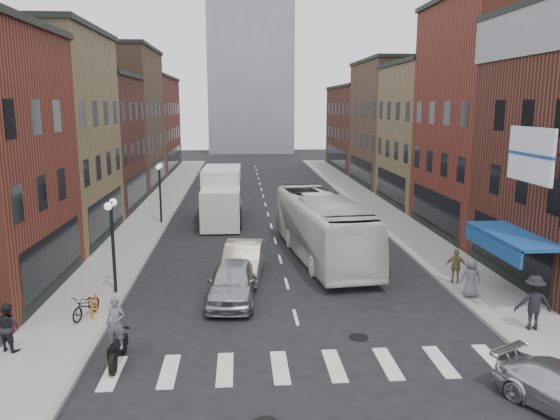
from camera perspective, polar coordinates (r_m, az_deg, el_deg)
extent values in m
plane|color=black|center=(20.35, 1.95, -12.19)|extent=(160.00, 160.00, 0.00)
cube|color=gray|center=(41.86, -13.03, -0.23)|extent=(3.00, 74.00, 0.15)
cube|color=gray|center=(42.69, 10.14, 0.10)|extent=(3.00, 74.00, 0.15)
cube|color=gray|center=(41.67, -10.99, -0.31)|extent=(0.20, 74.00, 0.16)
cube|color=gray|center=(42.36, 8.17, -0.03)|extent=(0.20, 74.00, 0.16)
cube|color=silver|center=(17.65, 3.04, -16.00)|extent=(12.00, 2.20, 0.01)
cube|color=black|center=(25.25, -22.55, -4.57)|extent=(0.08, 7.20, 2.20)
cube|color=olive|center=(35.12, -26.05, 6.60)|extent=(10.00, 10.00, 12.00)
cube|color=black|center=(34.16, -17.65, -0.35)|extent=(0.08, 8.00, 2.20)
cube|color=black|center=(35.31, -26.92, 16.58)|extent=(10.30, 10.20, 0.30)
cube|color=#4D261B|center=(44.62, -21.25, 6.37)|extent=(10.00, 10.00, 10.00)
cube|color=black|center=(43.80, -14.69, 2.20)|extent=(0.08, 8.00, 2.20)
cube|color=black|center=(44.57, -21.72, 12.98)|extent=(10.30, 10.20, 0.30)
cube|color=brown|center=(55.15, -18.05, 8.88)|extent=(10.00, 12.00, 13.00)
cube|color=black|center=(54.56, -12.65, 3.96)|extent=(0.08, 9.60, 2.20)
cube|color=black|center=(55.37, -18.48, 15.76)|extent=(10.30, 12.20, 0.30)
cube|color=maroon|center=(68.87, -15.26, 8.50)|extent=(10.00, 16.00, 11.00)
cube|color=black|center=(68.36, -10.98, 5.39)|extent=(0.08, 12.80, 2.20)
cube|color=black|center=(68.89, -15.51, 13.20)|extent=(10.30, 16.20, 0.30)
cube|color=black|center=(26.84, 22.69, -3.69)|extent=(0.08, 7.20, 2.20)
cube|color=maroon|center=(36.81, 23.63, 8.51)|extent=(10.00, 10.00, 14.00)
cube|color=black|center=(35.35, 15.80, 0.12)|extent=(0.08, 8.00, 2.20)
cube|color=olive|center=(45.95, 17.69, 7.34)|extent=(10.00, 10.00, 11.00)
cube|color=black|center=(44.74, 11.46, 2.52)|extent=(0.08, 8.00, 2.20)
cube|color=black|center=(46.00, 18.11, 14.37)|extent=(10.30, 10.20, 0.30)
cube|color=brown|center=(56.28, 13.54, 8.63)|extent=(10.00, 12.00, 12.00)
cube|color=black|center=(55.31, 8.40, 4.20)|extent=(0.08, 9.60, 2.20)
cube|color=black|center=(56.40, 13.83, 14.88)|extent=(10.30, 12.20, 0.30)
cube|color=#4D261B|center=(69.78, 10.00, 8.34)|extent=(10.00, 16.00, 10.00)
cube|color=black|center=(68.96, 5.87, 5.58)|extent=(0.08, 12.80, 2.20)
cube|color=black|center=(69.75, 10.14, 12.57)|extent=(10.30, 16.20, 0.30)
cube|color=navy|center=(24.45, 23.05, -2.44)|extent=(1.80, 5.00, 0.15)
cube|color=navy|center=(24.15, 21.20, -3.32)|extent=(0.10, 5.00, 0.70)
cylinder|color=black|center=(22.24, 26.30, 5.20)|extent=(1.40, 0.08, 0.08)
cube|color=silver|center=(21.90, 24.71, 5.26)|extent=(0.12, 3.00, 2.00)
cube|color=#9399A0|center=(98.10, -3.21, 20.93)|extent=(14.00, 14.00, 50.00)
cylinder|color=black|center=(23.98, -17.02, -4.01)|extent=(0.14, 0.14, 4.00)
cylinder|color=black|center=(23.56, -17.29, 0.69)|extent=(0.06, 0.90, 0.06)
sphere|color=white|center=(23.13, -17.53, 0.37)|extent=(0.32, 0.32, 0.32)
sphere|color=white|center=(24.00, -17.05, 0.77)|extent=(0.32, 0.32, 0.32)
cylinder|color=black|center=(37.46, -12.40, 1.49)|extent=(0.14, 0.14, 4.00)
cylinder|color=black|center=(37.20, -12.53, 4.53)|extent=(0.06, 0.90, 0.06)
sphere|color=white|center=(36.76, -12.62, 4.38)|extent=(0.32, 0.32, 0.32)
sphere|color=white|center=(37.65, -12.43, 4.54)|extent=(0.32, 0.32, 0.32)
cylinder|color=#D8590C|center=(21.68, -19.06, -9.76)|extent=(0.08, 0.08, 0.80)
cylinder|color=#D8590C|center=(22.22, -18.67, -9.22)|extent=(0.08, 0.08, 0.80)
cube|color=silver|center=(35.04, -6.23, 0.02)|extent=(2.51, 2.72, 2.56)
cube|color=black|center=(35.00, -6.24, 0.43)|extent=(2.53, 1.49, 1.13)
cube|color=silver|center=(38.75, -6.07, 2.23)|extent=(2.67, 5.38, 2.97)
cube|color=navy|center=(38.75, -6.07, 2.23)|extent=(2.65, 2.10, 1.23)
cube|color=black|center=(38.84, -6.03, -0.29)|extent=(2.39, 6.71, 0.36)
cylinder|color=black|center=(35.49, -8.09, -1.41)|extent=(0.29, 0.92, 0.92)
cylinder|color=black|center=(35.41, -4.28, -1.36)|extent=(0.29, 0.92, 0.92)
cylinder|color=black|center=(38.89, -7.76, -0.31)|extent=(0.29, 0.92, 0.92)
cylinder|color=black|center=(38.82, -4.29, -0.26)|extent=(0.29, 0.92, 0.92)
cylinder|color=black|center=(40.90, -7.59, 0.25)|extent=(0.29, 0.92, 0.92)
cylinder|color=black|center=(40.83, -4.29, 0.30)|extent=(0.29, 0.92, 0.92)
cylinder|color=black|center=(19.07, -16.05, -13.20)|extent=(0.14, 0.66, 0.66)
cylinder|color=black|center=(17.74, -17.05, -15.16)|extent=(0.14, 0.66, 0.66)
cube|color=black|center=(18.31, -16.57, -13.52)|extent=(0.41, 1.22, 0.35)
cube|color=black|center=(18.65, -16.28, -11.71)|extent=(0.55, 0.13, 0.06)
imported|color=#5D5E65|center=(17.90, -16.79, -11.24)|extent=(0.65, 0.47, 1.65)
imported|color=silver|center=(28.83, 4.40, -1.77)|extent=(4.11, 12.14, 3.32)
imported|color=#A3A3A7|center=(22.76, -4.99, -7.47)|extent=(2.31, 4.94, 1.64)
imported|color=#B5AB93|center=(25.85, -3.87, -5.21)|extent=(2.25, 5.06, 1.61)
imported|color=black|center=(21.96, -19.58, -9.39)|extent=(1.09, 1.82, 0.90)
imported|color=black|center=(20.02, -26.55, -10.86)|extent=(0.89, 0.73, 1.60)
imported|color=black|center=(21.46, 24.98, -8.76)|extent=(1.35, 0.80, 1.97)
imported|color=olive|center=(25.58, 17.93, -5.62)|extent=(1.02, 0.75, 1.56)
imported|color=#595B61|center=(24.01, 19.33, -6.69)|extent=(0.89, 0.67, 1.65)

